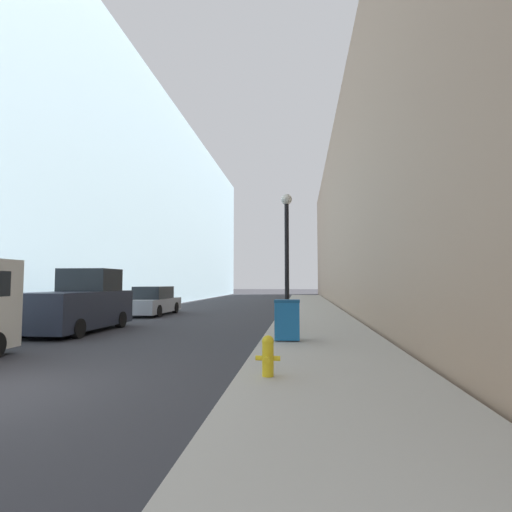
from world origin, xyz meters
The scene contains 8 objects.
sidewalk_right centered at (6.05, 18.00, 0.06)m, with size 3.71×60.00×0.12m.
building_left_glass centered at (-11.12, 26.00, 8.43)m, with size 12.00×60.00×16.86m.
building_right_stone centered at (14.00, 26.00, 7.07)m, with size 12.00×60.00×14.13m.
fire_hydrant centered at (4.78, 1.34, 0.51)m, with size 0.45×0.34×0.73m.
trash_bin centered at (4.98, 5.85, 0.73)m, with size 0.74×0.65×1.19m.
lamppost centered at (4.86, 9.20, 3.03)m, with size 0.42×0.42×5.09m.
pickup_truck centered at (-2.80, 8.06, 0.99)m, with size 2.16×5.02×2.34m.
parked_sedan_near centered at (-2.81, 15.65, 0.72)m, with size 1.81×4.78×1.58m.
Camera 1 is at (5.38, -5.97, 1.82)m, focal length 28.00 mm.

